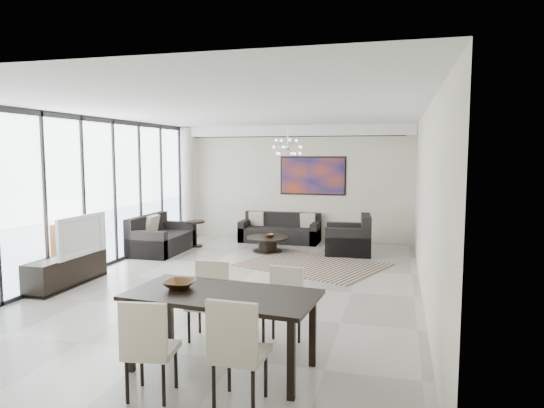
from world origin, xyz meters
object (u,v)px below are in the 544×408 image
(dining_table, at_px, (222,301))
(tv_console, at_px, (66,270))
(coffee_table, at_px, (268,243))
(sofa_main, at_px, (280,232))
(television, at_px, (76,235))

(dining_table, bearing_deg, tv_console, 147.70)
(coffee_table, distance_m, dining_table, 6.02)
(tv_console, bearing_deg, sofa_main, 62.61)
(coffee_table, bearing_deg, sofa_main, 90.88)
(sofa_main, xyz_separation_m, tv_console, (-2.52, -4.86, 0.01))
(coffee_table, xyz_separation_m, dining_table, (1.12, -5.89, 0.53))
(tv_console, distance_m, television, 0.62)
(coffee_table, height_order, dining_table, dining_table)
(coffee_table, height_order, sofa_main, sofa_main)
(television, bearing_deg, sofa_main, -24.25)
(sofa_main, xyz_separation_m, television, (-2.36, -4.78, 0.61))
(television, height_order, dining_table, television)
(coffee_table, height_order, tv_console, tv_console)
(tv_console, distance_m, dining_table, 4.35)
(tv_console, xyz_separation_m, television, (0.16, 0.08, 0.59))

